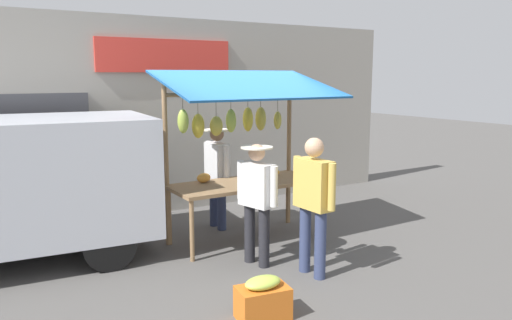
{
  "coord_description": "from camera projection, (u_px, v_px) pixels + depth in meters",
  "views": [
    {
      "loc": [
        3.62,
        6.19,
        2.42
      ],
      "look_at": [
        0.0,
        0.3,
        1.25
      ],
      "focal_mm": 35.15,
      "sensor_mm": 36.0,
      "label": 1
    }
  ],
  "objects": [
    {
      "name": "ground_plane",
      "position": [
        245.0,
        240.0,
        7.48
      ],
      "size": [
        40.0,
        40.0,
        0.0
      ],
      "primitive_type": "plane",
      "color": "#514F4C"
    },
    {
      "name": "street_backdrop",
      "position": [
        181.0,
        116.0,
        9.01
      ],
      "size": [
        9.0,
        0.3,
        3.4
      ],
      "color": "#9E998E",
      "rests_on": "ground"
    },
    {
      "name": "market_stall",
      "position": [
        242.0,
        135.0,
        7.26
      ],
      "size": [
        2.5,
        1.46,
        2.5
      ],
      "color": "olive",
      "rests_on": "ground"
    },
    {
      "name": "vendor_with_sunhat",
      "position": [
        217.0,
        169.0,
        7.91
      ],
      "size": [
        0.42,
        0.7,
        1.62
      ],
      "rotation": [
        0.0,
        0.0,
        1.58
      ],
      "color": "navy",
      "rests_on": "ground"
    },
    {
      "name": "shopper_with_shopping_bag",
      "position": [
        257.0,
        195.0,
        6.36
      ],
      "size": [
        0.41,
        0.66,
        1.57
      ],
      "rotation": [
        0.0,
        0.0,
        -1.33
      ],
      "color": "#232328",
      "rests_on": "ground"
    },
    {
      "name": "shopper_in_grey_tee",
      "position": [
        313.0,
        196.0,
        6.0
      ],
      "size": [
        0.25,
        0.72,
        1.7
      ],
      "rotation": [
        0.0,
        0.0,
        -1.52
      ],
      "color": "navy",
      "rests_on": "ground"
    },
    {
      "name": "produce_crate_near",
      "position": [
        263.0,
        299.0,
        5.03
      ],
      "size": [
        0.56,
        0.4,
        0.44
      ],
      "color": "#D1661E",
      "rests_on": "ground"
    }
  ]
}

